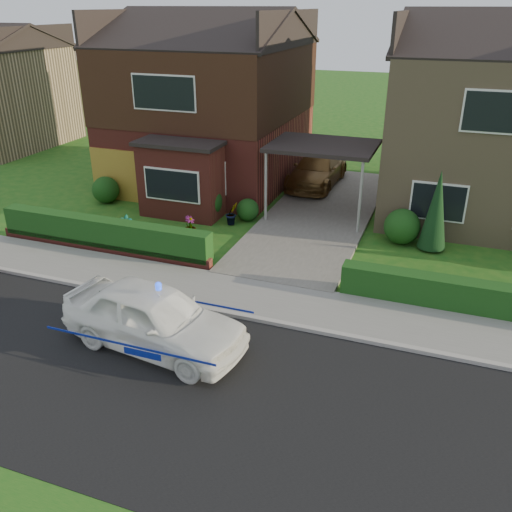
% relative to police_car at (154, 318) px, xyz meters
% --- Properties ---
extents(ground, '(120.00, 120.00, 0.00)m').
position_rel_police_car_xyz_m(ground, '(1.51, -1.20, -0.77)').
color(ground, '#185416').
rests_on(ground, ground).
extents(road, '(60.00, 6.00, 0.02)m').
position_rel_police_car_xyz_m(road, '(1.51, -1.20, -0.77)').
color(road, black).
rests_on(road, ground).
extents(kerb, '(60.00, 0.16, 0.12)m').
position_rel_police_car_xyz_m(kerb, '(1.51, 1.85, -0.71)').
color(kerb, '#9E9993').
rests_on(kerb, ground).
extents(sidewalk, '(60.00, 2.00, 0.10)m').
position_rel_police_car_xyz_m(sidewalk, '(1.51, 2.90, -0.72)').
color(sidewalk, slate).
rests_on(sidewalk, ground).
extents(driveway, '(3.80, 12.00, 0.12)m').
position_rel_police_car_xyz_m(driveway, '(1.51, 9.80, -0.71)').
color(driveway, '#666059').
rests_on(driveway, ground).
extents(house_left, '(7.50, 9.53, 7.25)m').
position_rel_police_car_xyz_m(house_left, '(-4.27, 12.70, 3.04)').
color(house_left, maroon).
rests_on(house_left, ground).
extents(house_right, '(7.50, 8.06, 7.25)m').
position_rel_police_car_xyz_m(house_right, '(7.31, 12.79, 2.90)').
color(house_right, '#977F5C').
rests_on(house_right, ground).
extents(carport_link, '(3.80, 3.00, 2.77)m').
position_rel_police_car_xyz_m(carport_link, '(1.51, 9.75, 1.89)').
color(carport_link, black).
rests_on(carport_link, ground).
extents(garage_door, '(2.20, 0.10, 2.10)m').
position_rel_police_car_xyz_m(garage_door, '(-6.74, 8.76, 0.28)').
color(garage_door, olive).
rests_on(garage_door, ground).
extents(dwarf_wall, '(7.70, 0.25, 0.36)m').
position_rel_police_car_xyz_m(dwarf_wall, '(-4.29, 4.10, -0.59)').
color(dwarf_wall, maroon).
rests_on(dwarf_wall, ground).
extents(hedge_left, '(7.50, 0.55, 0.90)m').
position_rel_police_car_xyz_m(hedge_left, '(-4.29, 4.25, -0.77)').
color(hedge_left, '#123912').
rests_on(hedge_left, ground).
extents(hedge_right, '(7.50, 0.55, 0.80)m').
position_rel_police_car_xyz_m(hedge_right, '(7.31, 4.15, -0.77)').
color(hedge_right, '#123912').
rests_on(hedge_right, ground).
extents(shrub_left_far, '(1.08, 1.08, 1.08)m').
position_rel_police_car_xyz_m(shrub_left_far, '(-6.99, 8.30, -0.23)').
color(shrub_left_far, '#123912').
rests_on(shrub_left_far, ground).
extents(shrub_left_mid, '(1.32, 1.32, 1.32)m').
position_rel_police_car_xyz_m(shrub_left_mid, '(-2.49, 8.10, -0.11)').
color(shrub_left_mid, '#123912').
rests_on(shrub_left_mid, ground).
extents(shrub_left_near, '(0.84, 0.84, 0.84)m').
position_rel_police_car_xyz_m(shrub_left_near, '(-0.89, 8.40, -0.35)').
color(shrub_left_near, '#123912').
rests_on(shrub_left_near, ground).
extents(shrub_right_near, '(1.20, 1.20, 1.20)m').
position_rel_police_car_xyz_m(shrub_right_near, '(4.71, 8.20, -0.17)').
color(shrub_right_near, '#123912').
rests_on(shrub_right_near, ground).
extents(conifer_a, '(0.90, 0.90, 2.60)m').
position_rel_police_car_xyz_m(conifer_a, '(5.71, 8.00, 0.53)').
color(conifer_a, black).
rests_on(conifer_a, ground).
extents(police_car, '(4.13, 4.69, 1.70)m').
position_rel_police_car_xyz_m(police_car, '(0.00, 0.00, 0.00)').
color(police_car, white).
rests_on(police_car, ground).
extents(driveway_car, '(2.02, 4.66, 1.34)m').
position_rel_police_car_xyz_m(driveway_car, '(0.51, 13.30, 0.02)').
color(driveway_car, brown).
rests_on(driveway_car, driveway).
extents(potted_plant_a, '(0.52, 0.44, 0.85)m').
position_rel_police_car_xyz_m(potted_plant_a, '(-4.12, 5.29, -0.34)').
color(potted_plant_a, gray).
rests_on(potted_plant_a, ground).
extents(potted_plant_b, '(0.59, 0.57, 0.84)m').
position_rel_police_car_xyz_m(potted_plant_b, '(-1.28, 7.80, -0.35)').
color(potted_plant_b, gray).
rests_on(potted_plant_b, ground).
extents(potted_plant_c, '(0.46, 0.46, 0.72)m').
position_rel_police_car_xyz_m(potted_plant_c, '(-2.22, 6.27, -0.41)').
color(potted_plant_c, gray).
rests_on(potted_plant_c, ground).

